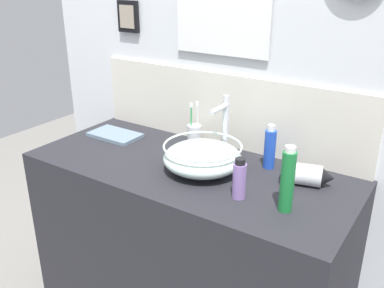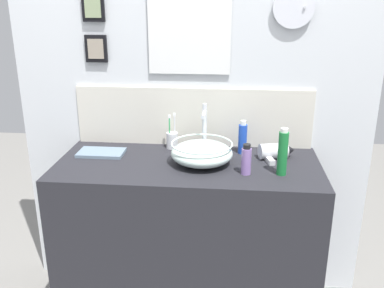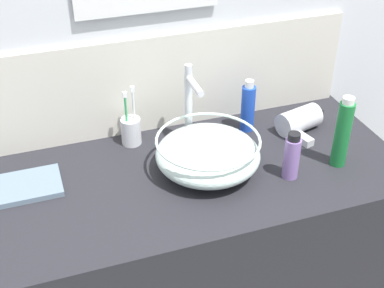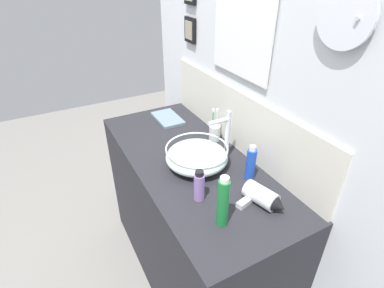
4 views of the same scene
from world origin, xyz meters
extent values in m
cube|color=#232328|center=(0.00, 0.00, 0.44)|extent=(1.29, 0.56, 0.89)
cube|color=silver|center=(0.00, 0.31, 1.16)|extent=(1.92, 0.06, 2.31)
cube|color=beige|center=(0.00, 0.27, 1.04)|extent=(1.27, 0.02, 0.31)
cube|color=white|center=(-0.02, 0.28, 1.50)|extent=(0.36, 0.01, 0.39)
cube|color=white|center=(-0.02, 0.27, 1.50)|extent=(0.42, 0.01, 0.45)
cylinder|color=silver|center=(0.49, 0.26, 1.61)|extent=(0.20, 0.01, 0.20)
cylinder|color=silver|center=(0.54, 0.28, 1.61)|extent=(0.01, 0.06, 0.01)
cube|color=black|center=(-0.51, 0.27, 1.60)|extent=(0.11, 0.02, 0.14)
cube|color=gray|center=(-0.51, 0.26, 1.60)|extent=(0.08, 0.01, 0.10)
cube|color=black|center=(-0.51, 0.27, 1.40)|extent=(0.11, 0.02, 0.14)
cube|color=gray|center=(-0.51, 0.26, 1.40)|extent=(0.08, 0.01, 0.10)
ellipsoid|color=silver|center=(0.07, 0.00, 0.94)|extent=(0.30, 0.30, 0.11)
torus|color=silver|center=(0.07, 0.00, 0.99)|extent=(0.30, 0.30, 0.01)
torus|color=#B2B7BC|center=(0.07, 0.00, 0.89)|extent=(0.11, 0.11, 0.01)
cylinder|color=silver|center=(0.07, 0.17, 1.00)|extent=(0.02, 0.02, 0.23)
cylinder|color=silver|center=(0.07, 0.12, 1.10)|extent=(0.02, 0.11, 0.02)
cylinder|color=silver|center=(0.07, 0.17, 1.13)|extent=(0.02, 0.02, 0.03)
cylinder|color=silver|center=(0.42, 0.11, 0.92)|extent=(0.15, 0.11, 0.08)
cone|color=black|center=(0.51, 0.13, 0.92)|extent=(0.06, 0.08, 0.07)
cube|color=silver|center=(0.40, 0.05, 0.90)|extent=(0.05, 0.09, 0.02)
cylinder|color=silver|center=(-0.11, 0.21, 0.93)|extent=(0.06, 0.06, 0.09)
cylinder|color=white|center=(-0.09, 0.21, 0.98)|extent=(0.01, 0.01, 0.17)
cube|color=white|center=(-0.09, 0.21, 1.07)|extent=(0.01, 0.01, 0.02)
cylinder|color=green|center=(-0.12, 0.20, 0.97)|extent=(0.01, 0.01, 0.16)
cube|color=white|center=(-0.12, 0.20, 1.06)|extent=(0.01, 0.01, 0.02)
cylinder|color=#197233|center=(0.44, -0.10, 0.99)|extent=(0.04, 0.04, 0.20)
cylinder|color=silver|center=(0.44, -0.10, 1.10)|extent=(0.03, 0.03, 0.02)
cylinder|color=blue|center=(0.27, 0.17, 0.96)|extent=(0.04, 0.04, 0.15)
cylinder|color=silver|center=(0.27, 0.17, 1.05)|extent=(0.03, 0.03, 0.02)
cylinder|color=#8C6BB2|center=(0.28, -0.10, 0.95)|extent=(0.05, 0.05, 0.12)
cylinder|color=black|center=(0.28, -0.10, 1.02)|extent=(0.03, 0.03, 0.02)
cube|color=slate|center=(-0.46, 0.08, 0.89)|extent=(0.23, 0.14, 0.02)
camera|label=1|loc=(0.85, -1.25, 1.60)|focal=40.00mm
camera|label=2|loc=(0.21, -1.93, 1.67)|focal=40.00mm
camera|label=3|loc=(-0.38, -1.17, 1.81)|focal=50.00mm
camera|label=4|loc=(1.11, -0.58, 1.75)|focal=28.00mm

